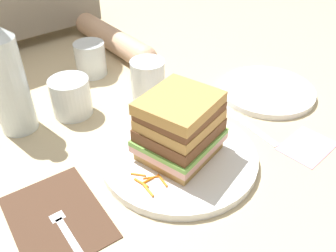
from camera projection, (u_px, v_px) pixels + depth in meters
ground_plane at (176, 153)px, 0.63m from camera, size 3.00×3.00×0.00m
main_plate at (179, 156)px, 0.61m from camera, size 0.27×0.27×0.01m
sandwich at (180, 127)px, 0.58m from camera, size 0.15×0.14×0.11m
carrot_shred_0 at (148, 191)px, 0.54m from camera, size 0.01×0.03×0.00m
carrot_shred_1 at (138, 175)px, 0.57m from camera, size 0.02×0.02×0.00m
carrot_shred_2 at (162, 180)px, 0.55m from camera, size 0.01×0.03×0.00m
carrot_shred_3 at (151, 177)px, 0.56m from camera, size 0.02×0.01×0.00m
carrot_shred_4 at (141, 183)px, 0.55m from camera, size 0.01×0.03×0.00m
carrot_shred_5 at (148, 180)px, 0.56m from camera, size 0.02×0.00×0.00m
carrot_shred_6 at (207, 122)px, 0.68m from camera, size 0.03×0.01×0.00m
carrot_shred_7 at (211, 128)px, 0.66m from camera, size 0.02×0.01×0.00m
carrot_shred_8 at (199, 123)px, 0.68m from camera, size 0.03×0.02×0.00m
carrot_shred_9 at (201, 133)px, 0.65m from camera, size 0.02×0.02×0.00m
carrot_shred_10 at (200, 129)px, 0.66m from camera, size 0.02×0.03×0.00m
napkin_dark at (58, 219)px, 0.52m from camera, size 0.14×0.18×0.00m
fork at (64, 228)px, 0.50m from camera, size 0.02×0.17×0.00m
knife at (242, 120)px, 0.71m from camera, size 0.04×0.20×0.00m
juice_glass at (148, 82)px, 0.76m from camera, size 0.07×0.07×0.08m
water_bottle at (6, 77)px, 0.62m from camera, size 0.07×0.07×0.25m
empty_tumbler_0 at (91, 59)px, 0.84m from camera, size 0.07×0.07×0.08m
empty_tumbler_1 at (71, 97)px, 0.71m from camera, size 0.08×0.08×0.08m
side_plate at (267, 91)px, 0.79m from camera, size 0.21×0.21×0.01m
napkin_pink at (307, 146)px, 0.64m from camera, size 0.10×0.08×0.00m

